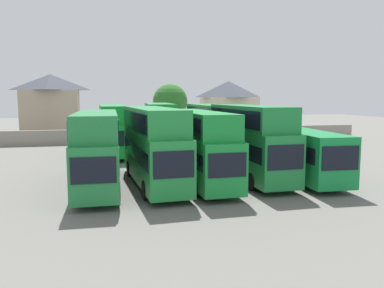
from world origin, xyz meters
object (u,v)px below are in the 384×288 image
object	(u,v)px
bus_8	(187,134)
house_terrace_left	(51,106)
bus_2	(153,142)
bus_9	(209,125)
bus_7	(159,126)
house_terrace_centre	(228,107)
bus_1	(97,146)
tree_left_of_lot	(170,101)
bus_5	(295,150)
bus_3	(199,143)
bus_4	(249,138)
bus_6	(113,127)

from	to	relation	value
bus_8	house_terrace_left	size ratio (longest dim) A/B	1.23
bus_2	bus_9	world-z (taller)	bus_2
bus_7	house_terrace_left	xyz separation A→B (m)	(-12.24, 19.00, 1.63)
house_terrace_left	house_terrace_centre	xyz separation A→B (m)	(25.87, 0.21, -0.35)
bus_8	house_terrace_centre	size ratio (longest dim) A/B	1.33
bus_1	tree_left_of_lot	world-z (taller)	tree_left_of_lot
bus_8	tree_left_of_lot	size ratio (longest dim) A/B	1.46
bus_1	bus_5	world-z (taller)	bus_1
bus_3	bus_4	bearing A→B (deg)	94.82
bus_3	tree_left_of_lot	size ratio (longest dim) A/B	1.54
bus_4	bus_5	world-z (taller)	bus_4
bus_4	tree_left_of_lot	size ratio (longest dim) A/B	1.45
house_terrace_left	bus_6	bearing A→B (deg)	-67.10
bus_9	house_terrace_centre	world-z (taller)	house_terrace_centre
bus_4	tree_left_of_lot	bearing A→B (deg)	-178.41
bus_2	bus_6	bearing A→B (deg)	-174.85
bus_3	tree_left_of_lot	world-z (taller)	tree_left_of_lot
bus_1	house_terrace_centre	size ratio (longest dim) A/B	1.39
bus_4	bus_8	distance (m)	13.18
bus_6	tree_left_of_lot	xyz separation A→B (m)	(7.84, 12.13, 2.36)
bus_5	bus_8	bearing A→B (deg)	-156.68
bus_2	house_terrace_left	size ratio (longest dim) A/B	1.27
bus_2	bus_7	world-z (taller)	bus_7
bus_7	tree_left_of_lot	xyz separation A→B (m)	(3.37, 12.75, 2.27)
bus_3	bus_8	xyz separation A→B (m)	(2.14, 13.42, -0.69)
bus_1	bus_6	world-z (taller)	bus_6
bus_6	house_terrace_left	xyz separation A→B (m)	(-7.77, 18.39, 1.72)
bus_3	bus_9	bearing A→B (deg)	160.65
bus_6	bus_4	bearing A→B (deg)	32.39
house_terrace_centre	bus_5	bearing A→B (deg)	-100.18
bus_5	house_terrace_centre	size ratio (longest dim) A/B	1.44
bus_1	bus_8	world-z (taller)	bus_1
bus_7	bus_1	bearing A→B (deg)	-19.93
bus_8	bus_9	world-z (taller)	bus_9
house_terrace_centre	tree_left_of_lot	distance (m)	12.17
bus_2	bus_3	xyz separation A→B (m)	(3.09, 0.13, -0.13)
bus_7	bus_9	world-z (taller)	bus_7
bus_5	house_terrace_centre	world-z (taller)	house_terrace_centre
bus_2	house_terrace_centre	world-z (taller)	house_terrace_centre
bus_8	house_terrace_left	bearing A→B (deg)	-142.33
bus_9	house_terrace_left	xyz separation A→B (m)	(-17.56, 18.38, 1.71)
bus_3	house_terrace_centre	distance (m)	35.01
bus_1	bus_2	world-z (taller)	bus_2
house_terrace_centre	bus_6	bearing A→B (deg)	-134.23
bus_3	bus_4	xyz separation A→B (m)	(3.74, 0.37, 0.19)
bus_9	house_terrace_left	world-z (taller)	house_terrace_left
bus_4	bus_1	bearing A→B (deg)	-88.25
bus_3	bus_5	size ratio (longest dim) A/B	0.98
bus_4	bus_9	size ratio (longest dim) A/B	0.97
bus_5	bus_7	bearing A→B (deg)	-146.62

